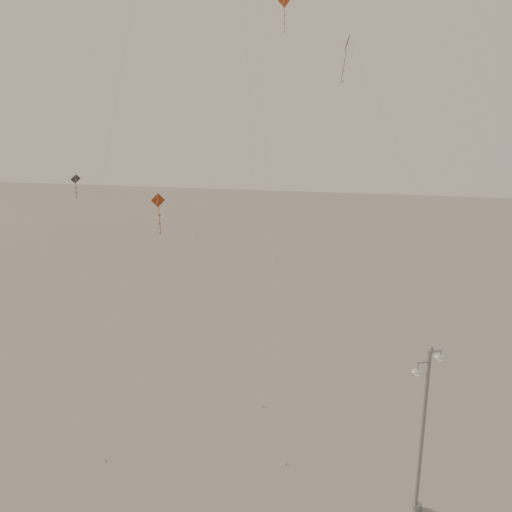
# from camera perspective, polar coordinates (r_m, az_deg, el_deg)

# --- Properties ---
(street_lamp) EXTENTS (1.50, 1.00, 8.16)m
(street_lamp) POSITION_cam_1_polar(r_m,az_deg,el_deg) (33.58, 13.24, -13.06)
(street_lamp) COLOR #92949A
(street_lamp) RESTS_ON ground
(kite_1) EXTENTS (2.01, 12.85, 26.25)m
(kite_1) POSITION_cam_1_polar(r_m,az_deg,el_deg) (35.76, -10.50, 15.57)
(kite_1) COLOR #302928
(kite_1) RESTS_ON ground
(kite_3) EXTENTS (5.11, 6.83, 15.09)m
(kite_3) POSITION_cam_1_polar(r_m,az_deg,el_deg) (28.50, -10.73, -3.40)
(kite_3) COLOR maroon
(kite_3) RESTS_ON ground
(kite_4) EXTENTS (11.98, 6.89, 21.27)m
(kite_4) POSITION_cam_1_polar(r_m,az_deg,el_deg) (36.79, 10.77, 9.57)
(kite_4) COLOR #302928
(kite_4) RESTS_ON ground
(kite_6) EXTENTS (4.06, 9.28, 13.94)m
(kite_6) POSITION_cam_1_polar(r_m,az_deg,el_deg) (39.70, -16.67, -0.16)
(kite_6) COLOR #302928
(kite_6) RESTS_ON ground
(kite_7) EXTENTS (7.32, 17.57, 24.02)m
(kite_7) POSITION_cam_1_polar(r_m,az_deg,el_deg) (45.37, 0.01, 14.36)
(kite_7) COLOR maroon
(kite_7) RESTS_ON ground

